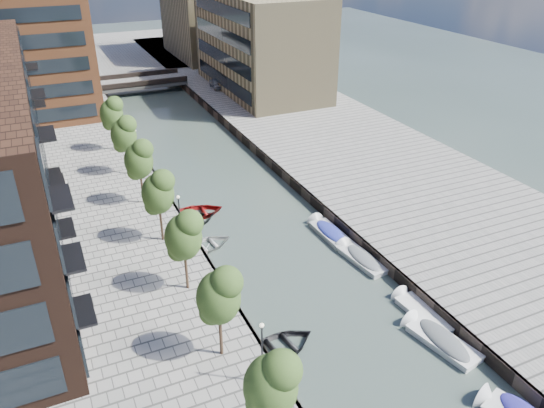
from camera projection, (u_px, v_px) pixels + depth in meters
water at (206, 165)px, 58.08m from camera, size 300.00×300.00×0.00m
quay_right at (333, 139)px, 63.69m from camera, size 20.00×140.00×1.00m
quay_wall_left at (151, 170)px, 55.61m from camera, size 0.25×140.00×1.00m
quay_wall_right at (258, 152)px, 60.07m from camera, size 0.25×140.00×1.00m
far_closure at (113, 53)px, 106.13m from camera, size 80.00×40.00×1.00m
tan_block_near at (260, 42)px, 77.88m from camera, size 12.00×25.00×14.00m
tan_block_far at (205, 11)px, 98.34m from camera, size 12.00×20.00×16.00m
bridge at (142, 82)px, 83.18m from camera, size 13.00×6.00×1.30m
tree_0 at (271, 383)px, 23.52m from camera, size 2.50×2.50×5.95m
tree_1 at (218, 294)px, 29.15m from camera, size 2.50×2.50×5.95m
tree_2 at (183, 234)px, 34.78m from camera, size 2.50×2.50×5.95m
tree_3 at (158, 191)px, 40.42m from camera, size 2.50×2.50×5.95m
tree_4 at (138, 158)px, 46.05m from camera, size 2.50×2.50×5.95m
tree_5 at (123, 133)px, 51.68m from camera, size 2.50×2.50×5.95m
tree_6 at (111, 112)px, 57.32m from camera, size 2.50×2.50×5.95m
lamp_0 at (262, 347)px, 28.05m from camera, size 0.24×0.24×4.12m
lamp_1 at (180, 214)px, 40.93m from camera, size 0.24×0.24×4.12m
lamp_2 at (137, 145)px, 53.80m from camera, size 0.24×0.24×4.12m
sloop_1 at (279, 351)px, 32.71m from camera, size 5.47×4.29×1.03m
sloop_2 at (196, 216)px, 47.86m from camera, size 5.25×3.80×1.07m
sloop_3 at (206, 248)px, 43.15m from camera, size 5.00×3.93×0.94m
sloop_4 at (193, 224)px, 46.62m from camera, size 5.16×4.24×0.93m
motorboat_1 at (437, 339)px, 33.40m from camera, size 2.75×5.41×1.72m
motorboat_2 at (418, 310)px, 36.04m from camera, size 2.03×4.90×1.59m
motorboat_3 at (328, 231)px, 45.05m from camera, size 1.84×4.98×1.65m
motorboat_4 at (360, 258)px, 41.54m from camera, size 2.24×5.05×1.63m
car at (217, 84)px, 81.20m from camera, size 1.88×4.10×1.36m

